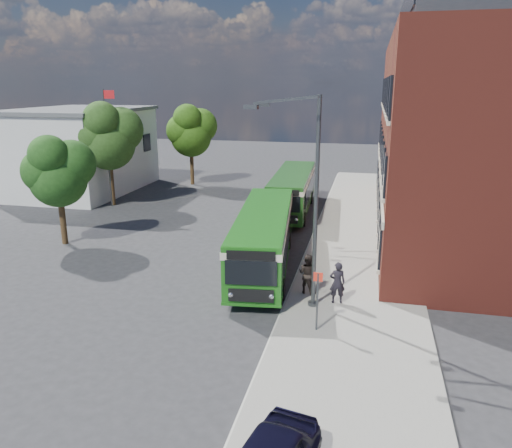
# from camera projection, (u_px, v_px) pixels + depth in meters

# --- Properties ---
(ground) EXTENTS (120.00, 120.00, 0.00)m
(ground) POSITION_uv_depth(u_px,v_px,m) (212.00, 281.00, 24.66)
(ground) COLOR #2B2B2E
(ground) RESTS_ON ground
(pavement) EXTENTS (6.00, 48.00, 0.15)m
(pavement) POSITION_uv_depth(u_px,v_px,m) (361.00, 241.00, 30.63)
(pavement) COLOR #99978B
(pavement) RESTS_ON ground
(kerb_line) EXTENTS (0.12, 48.00, 0.01)m
(kerb_line) POSITION_uv_depth(u_px,v_px,m) (311.00, 239.00, 31.31)
(kerb_line) COLOR beige
(kerb_line) RESTS_ON ground
(brick_office) EXTENTS (12.10, 26.00, 14.20)m
(brick_office) POSITION_uv_depth(u_px,v_px,m) (484.00, 124.00, 30.99)
(brick_office) COLOR maroon
(brick_office) RESTS_ON ground
(white_building) EXTENTS (9.40, 13.40, 7.30)m
(white_building) POSITION_uv_depth(u_px,v_px,m) (81.00, 150.00, 44.43)
(white_building) COLOR silver
(white_building) RESTS_ON ground
(flagpole) EXTENTS (0.95, 0.10, 9.00)m
(flagpole) POSITION_uv_depth(u_px,v_px,m) (108.00, 144.00, 38.19)
(flagpole) COLOR #3C3F41
(flagpole) RESTS_ON ground
(street_lamp) EXTENTS (2.96, 2.38, 9.00)m
(street_lamp) POSITION_uv_depth(u_px,v_px,m) (307.00, 200.00, 20.44)
(street_lamp) COLOR #3C3F41
(street_lamp) RESTS_ON ground
(bus_stop_sign) EXTENTS (0.35, 0.08, 2.52)m
(bus_stop_sign) POSITION_uv_depth(u_px,v_px,m) (317.00, 297.00, 19.10)
(bus_stop_sign) COLOR #3C3F41
(bus_stop_sign) RESTS_ON ground
(bus_front) EXTENTS (3.99, 12.17, 3.02)m
(bus_front) POSITION_uv_depth(u_px,v_px,m) (264.00, 234.00, 26.06)
(bus_front) COLOR #1B6015
(bus_front) RESTS_ON ground
(bus_rear) EXTENTS (3.13, 11.67, 3.02)m
(bus_rear) POSITION_uv_depth(u_px,v_px,m) (293.00, 188.00, 37.40)
(bus_rear) COLOR #20511B
(bus_rear) RESTS_ON ground
(pedestrian_a) EXTENTS (0.76, 0.57, 1.87)m
(pedestrian_a) POSITION_uv_depth(u_px,v_px,m) (337.00, 283.00, 21.62)
(pedestrian_a) COLOR black
(pedestrian_a) RESTS_ON pavement
(pedestrian_b) EXTENTS (1.10, 0.99, 1.85)m
(pedestrian_b) POSITION_uv_depth(u_px,v_px,m) (308.00, 274.00, 22.64)
(pedestrian_b) COLOR black
(pedestrian_b) RESTS_ON pavement
(tree_left) EXTENTS (3.93, 3.73, 6.63)m
(tree_left) POSITION_uv_depth(u_px,v_px,m) (58.00, 171.00, 29.14)
(tree_left) COLOR #3C2916
(tree_left) RESTS_ON ground
(tree_mid) EXTENTS (4.82, 4.59, 8.14)m
(tree_mid) POSITION_uv_depth(u_px,v_px,m) (108.00, 135.00, 38.45)
(tree_mid) COLOR #3C2916
(tree_mid) RESTS_ON ground
(tree_right) EXTENTS (4.50, 4.28, 7.61)m
(tree_right) POSITION_uv_depth(u_px,v_px,m) (191.00, 130.00, 46.71)
(tree_right) COLOR #3C2916
(tree_right) RESTS_ON ground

